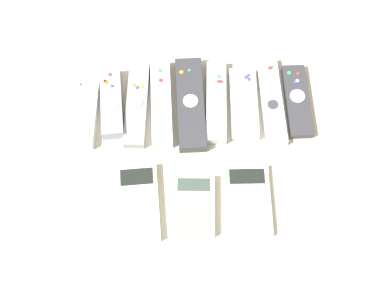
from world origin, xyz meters
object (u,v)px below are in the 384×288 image
Objects in this scene: remote_8 at (297,101)px; calculator_0 at (138,203)px; calculator_2 at (248,201)px; calculator_1 at (192,206)px; remote_0 at (84,109)px; remote_6 at (244,104)px; remote_4 at (189,104)px; remote_1 at (112,103)px; remote_7 at (272,101)px; remote_5 at (216,102)px; remote_3 at (161,103)px; remote_2 at (137,104)px.

remote_8 is 1.07× the size of calculator_0.
calculator_1 is at bearing -174.99° from calculator_2.
remote_0 is 1.48× the size of calculator_1.
calculator_1 is (-0.23, -0.22, 0.00)m from remote_8.
remote_4 is at bearing -179.07° from remote_6.
calculator_1 is (-0.12, -0.22, 0.00)m from remote_6.
remote_8 is at bearing 29.76° from calculator_0.
calculator_2 is (0.27, -0.22, -0.01)m from remote_1.
remote_7 is 1.28× the size of calculator_0.
remote_8 is (0.11, 0.00, -0.00)m from remote_6.
remote_6 is 0.31m from calculator_0.
remote_5 is 1.15× the size of remote_6.
remote_4 reaches higher than calculator_1.
remote_0 is 0.91× the size of remote_3.
calculator_2 is at bearing -73.93° from remote_5.
remote_0 reaches higher than calculator_1.
calculator_0 is at bearing -103.30° from remote_3.
calculator_0 is at bearing -117.40° from remote_4.
remote_3 is at bearing 2.90° from remote_2.
remote_0 is 1.10× the size of remote_6.
calculator_2 is at bearing -90.42° from remote_6.
remote_1 is 0.35m from calculator_2.
calculator_2 is (0.33, -0.21, -0.00)m from remote_0.
remote_0 is at bearing -178.15° from remote_6.
remote_5 is 0.94× the size of remote_7.
remote_4 is 0.24m from calculator_2.
remote_6 is at bearing 1.91° from remote_2.
remote_4 is 1.75× the size of calculator_1.
remote_5 is (0.06, 0.00, -0.00)m from remote_4.
remote_1 reaches higher than remote_0.
remote_3 is 1.26× the size of calculator_0.
remote_3 is 0.17m from remote_6.
remote_2 is 1.62× the size of calculator_1.
remote_4 is at bearing -5.94° from remote_1.
remote_1 reaches higher than remote_2.
remote_5 is 1.33× the size of calculator_2.
remote_7 is (0.39, 0.01, -0.00)m from remote_0.
remote_3 is 1.05× the size of remote_5.
remote_4 is (0.16, -0.01, -0.00)m from remote_1.
remote_3 reaches higher than calculator_2.
remote_0 is at bearing 115.39° from calculator_0.
calculator_0 is at bearing -143.61° from remote_7.
remote_1 is at bearing 101.41° from calculator_0.
remote_4 reaches higher than remote_8.
calculator_0 is (0.00, -0.22, -0.00)m from remote_2.
remote_6 is 1.15× the size of calculator_2.
remote_4 is 0.24m from calculator_0.
remote_2 is at bearing -179.89° from remote_6.
remote_4 reaches higher than remote_2.
remote_2 is 0.28m from remote_7.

